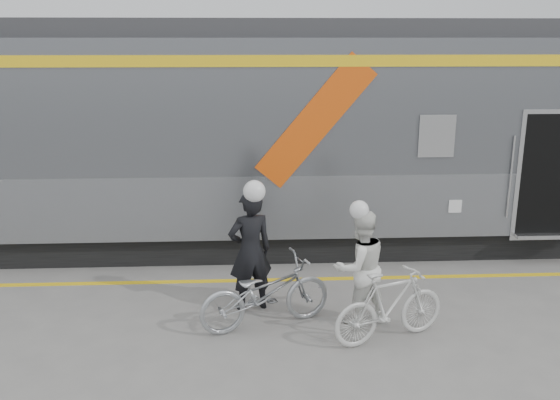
{
  "coord_description": "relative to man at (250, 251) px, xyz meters",
  "views": [
    {
      "loc": [
        -0.93,
        -6.77,
        3.8
      ],
      "look_at": [
        -0.51,
        1.6,
        1.5
      ],
      "focal_mm": 38.0,
      "sensor_mm": 36.0,
      "label": 1
    }
  ],
  "objects": [
    {
      "name": "safety_strip",
      "position": [
        0.96,
        1.01,
        -0.88
      ],
      "size": [
        24.0,
        0.12,
        0.01
      ],
      "primitive_type": "cube",
      "color": "yellow",
      "rests_on": "ground"
    },
    {
      "name": "bicycle_right",
      "position": [
        1.78,
        -1.02,
        -0.4
      ],
      "size": [
        1.66,
        0.99,
        0.97
      ],
      "primitive_type": "imported",
      "rotation": [
        0.0,
        0.0,
        1.93
      ],
      "color": "beige",
      "rests_on": "ground"
    },
    {
      "name": "ground",
      "position": [
        0.96,
        -1.14,
        -0.88
      ],
      "size": [
        90.0,
        90.0,
        0.0
      ],
      "primitive_type": "plane",
      "color": "slate",
      "rests_on": "ground"
    },
    {
      "name": "helmet_man",
      "position": [
        0.0,
        0.0,
        1.03
      ],
      "size": [
        0.31,
        0.31,
        0.31
      ],
      "primitive_type": "sphere",
      "color": "white",
      "rests_on": "man"
    },
    {
      "name": "bicycle_left",
      "position": [
        0.2,
        -0.55,
        -0.4
      ],
      "size": [
        1.96,
        1.23,
        0.97
      ],
      "primitive_type": "imported",
      "rotation": [
        0.0,
        0.0,
        1.92
      ],
      "color": "#A2A5A9",
      "rests_on": "ground"
    },
    {
      "name": "train",
      "position": [
        2.87,
        3.06,
        1.17
      ],
      "size": [
        24.0,
        3.17,
        4.1
      ],
      "color": "black",
      "rests_on": "ground"
    },
    {
      "name": "man",
      "position": [
        0.0,
        0.0,
        0.0
      ],
      "size": [
        0.75,
        0.61,
        1.76
      ],
      "primitive_type": "imported",
      "rotation": [
        0.0,
        0.0,
        3.49
      ],
      "color": "black",
      "rests_on": "ground"
    },
    {
      "name": "woman",
      "position": [
        1.48,
        -0.47,
        -0.08
      ],
      "size": [
        0.94,
        0.84,
        1.59
      ],
      "primitive_type": "imported",
      "rotation": [
        0.0,
        0.0,
        3.5
      ],
      "color": "white",
      "rests_on": "ground"
    },
    {
      "name": "helmet_woman",
      "position": [
        1.48,
        -0.47,
        0.84
      ],
      "size": [
        0.26,
        0.26,
        0.26
      ],
      "primitive_type": "sphere",
      "color": "white",
      "rests_on": "woman"
    }
  ]
}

